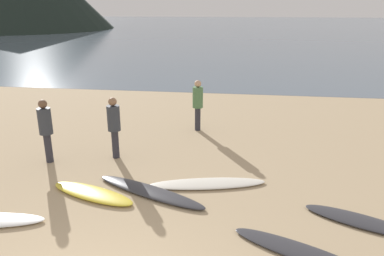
{
  "coord_description": "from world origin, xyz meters",
  "views": [
    {
      "loc": [
        1.87,
        -2.91,
        3.69
      ],
      "look_at": [
        0.6,
        6.19,
        0.6
      ],
      "focal_mm": 34.61,
      "sensor_mm": 36.0,
      "label": 1
    }
  ],
  "objects_px": {
    "person_2": "(198,101)",
    "surfboard_2": "(150,191)",
    "surfboard_5": "(361,221)",
    "surfboard_1": "(92,193)",
    "person_0": "(114,123)",
    "person_1": "(46,126)",
    "surfboard_3": "(207,184)",
    "surfboard_4": "(300,251)"
  },
  "relations": [
    {
      "from": "person_2",
      "to": "surfboard_2",
      "type": "bearing_deg",
      "value": 159.06
    },
    {
      "from": "surfboard_5",
      "to": "surfboard_1",
      "type": "bearing_deg",
      "value": -158.9
    },
    {
      "from": "person_0",
      "to": "person_1",
      "type": "distance_m",
      "value": 1.6
    },
    {
      "from": "surfboard_1",
      "to": "person_2",
      "type": "distance_m",
      "value": 4.74
    },
    {
      "from": "surfboard_5",
      "to": "person_1",
      "type": "relative_size",
      "value": 1.24
    },
    {
      "from": "surfboard_5",
      "to": "surfboard_3",
      "type": "bearing_deg",
      "value": -176.05
    },
    {
      "from": "surfboard_4",
      "to": "surfboard_5",
      "type": "bearing_deg",
      "value": 65.81
    },
    {
      "from": "person_2",
      "to": "person_0",
      "type": "bearing_deg",
      "value": 129.27
    },
    {
      "from": "surfboard_5",
      "to": "surfboard_4",
      "type": "bearing_deg",
      "value": -114.62
    },
    {
      "from": "surfboard_3",
      "to": "person_0",
      "type": "height_order",
      "value": "person_0"
    },
    {
      "from": "surfboard_3",
      "to": "person_0",
      "type": "relative_size",
      "value": 1.62
    },
    {
      "from": "surfboard_2",
      "to": "surfboard_3",
      "type": "height_order",
      "value": "surfboard_2"
    },
    {
      "from": "surfboard_1",
      "to": "surfboard_3",
      "type": "bearing_deg",
      "value": 38.02
    },
    {
      "from": "surfboard_4",
      "to": "surfboard_5",
      "type": "height_order",
      "value": "same"
    },
    {
      "from": "surfboard_1",
      "to": "surfboard_2",
      "type": "bearing_deg",
      "value": 31.14
    },
    {
      "from": "surfboard_5",
      "to": "person_1",
      "type": "xyz_separation_m",
      "value": [
        -6.8,
        1.77,
        0.89
      ]
    },
    {
      "from": "person_1",
      "to": "surfboard_5",
      "type": "bearing_deg",
      "value": 82.68
    },
    {
      "from": "surfboard_1",
      "to": "person_1",
      "type": "height_order",
      "value": "person_1"
    },
    {
      "from": "surfboard_2",
      "to": "person_0",
      "type": "xyz_separation_m",
      "value": [
        -1.3,
        1.72,
        0.87
      ]
    },
    {
      "from": "surfboard_1",
      "to": "surfboard_3",
      "type": "relative_size",
      "value": 0.79
    },
    {
      "from": "person_0",
      "to": "person_2",
      "type": "bearing_deg",
      "value": -72.76
    },
    {
      "from": "surfboard_1",
      "to": "surfboard_2",
      "type": "relative_size",
      "value": 0.75
    },
    {
      "from": "surfboard_1",
      "to": "surfboard_5",
      "type": "height_order",
      "value": "surfboard_1"
    },
    {
      "from": "person_0",
      "to": "person_1",
      "type": "xyz_separation_m",
      "value": [
        -1.53,
        -0.48,
        0.01
      ]
    },
    {
      "from": "surfboard_2",
      "to": "person_2",
      "type": "xyz_separation_m",
      "value": [
        0.48,
        4.13,
        0.87
      ]
    },
    {
      "from": "surfboard_3",
      "to": "surfboard_2",
      "type": "bearing_deg",
      "value": -167.28
    },
    {
      "from": "surfboard_5",
      "to": "person_0",
      "type": "height_order",
      "value": "person_0"
    },
    {
      "from": "person_2",
      "to": "surfboard_1",
      "type": "bearing_deg",
      "value": 145.45
    },
    {
      "from": "surfboard_2",
      "to": "person_0",
      "type": "bearing_deg",
      "value": 150.77
    },
    {
      "from": "person_1",
      "to": "person_2",
      "type": "height_order",
      "value": "person_1"
    },
    {
      "from": "surfboard_3",
      "to": "person_2",
      "type": "bearing_deg",
      "value": 87.89
    },
    {
      "from": "surfboard_2",
      "to": "person_0",
      "type": "relative_size",
      "value": 1.7
    },
    {
      "from": "surfboard_1",
      "to": "surfboard_2",
      "type": "xyz_separation_m",
      "value": [
        1.13,
        0.24,
        0.0
      ]
    },
    {
      "from": "person_1",
      "to": "person_2",
      "type": "xyz_separation_m",
      "value": [
        3.31,
        2.9,
        -0.01
      ]
    },
    {
      "from": "surfboard_2",
      "to": "surfboard_5",
      "type": "distance_m",
      "value": 4.01
    },
    {
      "from": "surfboard_2",
      "to": "surfboard_4",
      "type": "distance_m",
      "value": 3.2
    },
    {
      "from": "surfboard_1",
      "to": "person_0",
      "type": "relative_size",
      "value": 1.27
    },
    {
      "from": "surfboard_4",
      "to": "surfboard_1",
      "type": "bearing_deg",
      "value": -173.73
    },
    {
      "from": "surfboard_1",
      "to": "person_2",
      "type": "relative_size",
      "value": 1.28
    },
    {
      "from": "surfboard_3",
      "to": "surfboard_5",
      "type": "relative_size",
      "value": 1.29
    },
    {
      "from": "person_0",
      "to": "person_2",
      "type": "distance_m",
      "value": 3.0
    },
    {
      "from": "surfboard_3",
      "to": "person_0",
      "type": "xyz_separation_m",
      "value": [
        -2.43,
        1.19,
        0.88
      ]
    }
  ]
}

